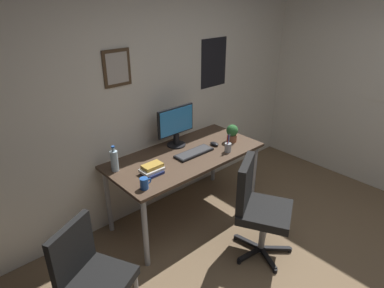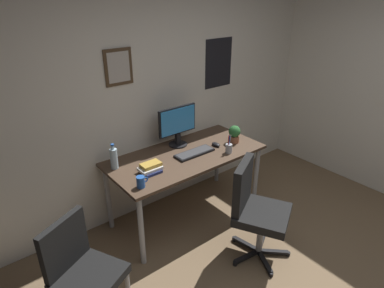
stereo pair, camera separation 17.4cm
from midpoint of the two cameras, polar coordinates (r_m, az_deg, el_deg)
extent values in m
cube|color=silver|center=(3.58, -6.98, 8.77)|extent=(4.40, 0.08, 2.60)
cube|color=#4C3823|center=(3.20, -14.40, 12.56)|extent=(0.28, 0.02, 0.34)
cube|color=beige|center=(3.19, -14.30, 12.53)|extent=(0.22, 0.00, 0.28)
cube|color=black|center=(3.97, 2.48, 13.78)|extent=(0.40, 0.01, 0.56)
cube|color=#4C3828|center=(3.41, -2.59, -1.99)|extent=(1.63, 0.77, 0.03)
cylinder|color=#9EA0A5|center=(3.04, -9.72, -14.89)|extent=(0.05, 0.05, 0.73)
cylinder|color=#9EA0A5|center=(3.87, 9.31, -5.18)|extent=(0.05, 0.05, 0.73)
cylinder|color=#9EA0A5|center=(3.51, -15.63, -9.42)|extent=(0.05, 0.05, 0.73)
cylinder|color=#9EA0A5|center=(4.25, 2.53, -1.92)|extent=(0.05, 0.05, 0.73)
cube|color=black|center=(3.13, 10.88, -11.46)|extent=(0.62, 0.62, 0.08)
cube|color=black|center=(3.00, 7.51, -6.75)|extent=(0.40, 0.26, 0.45)
cylinder|color=#9EA0A5|center=(3.28, 10.52, -14.97)|extent=(0.08, 0.08, 0.42)
cube|color=black|center=(3.50, 10.70, -15.74)|extent=(0.27, 0.17, 0.03)
cylinder|color=black|center=(3.62, 11.07, -14.52)|extent=(0.05, 0.05, 0.04)
cube|color=black|center=(3.44, 8.14, -16.36)|extent=(0.09, 0.28, 0.03)
cylinder|color=black|center=(3.50, 6.07, -15.68)|extent=(0.05, 0.05, 0.04)
cube|color=black|center=(3.32, 8.44, -18.25)|extent=(0.28, 0.08, 0.03)
cylinder|color=black|center=(3.26, 6.49, -19.47)|extent=(0.05, 0.05, 0.04)
cube|color=black|center=(3.31, 11.38, -18.76)|extent=(0.16, 0.27, 0.03)
cylinder|color=black|center=(3.23, 12.54, -20.54)|extent=(0.05, 0.05, 0.04)
cube|color=black|center=(3.42, 12.70, -17.14)|extent=(0.23, 0.22, 0.03)
cylinder|color=black|center=(3.46, 15.06, -17.20)|extent=(0.05, 0.05, 0.04)
cube|color=black|center=(2.62, -17.73, -21.79)|extent=(0.56, 0.56, 0.07)
cube|color=black|center=(2.56, -21.93, -16.55)|extent=(0.38, 0.22, 0.40)
cylinder|color=#9EA0A5|center=(2.96, -17.76, -21.50)|extent=(0.05, 0.05, 0.41)
cylinder|color=black|center=(3.60, -4.09, -0.13)|extent=(0.20, 0.20, 0.01)
cube|color=black|center=(3.57, -4.13, 0.85)|extent=(0.05, 0.04, 0.12)
cube|color=black|center=(3.49, -4.28, 4.02)|extent=(0.46, 0.02, 0.30)
cube|color=#338CD8|center=(3.48, -4.08, 3.93)|extent=(0.43, 0.00, 0.27)
cube|color=black|center=(3.40, -1.11, -1.55)|extent=(0.43, 0.15, 0.02)
cube|color=#38383A|center=(3.40, -1.11, -1.36)|extent=(0.41, 0.13, 0.00)
ellipsoid|color=black|center=(3.59, 2.49, 0.00)|extent=(0.06, 0.11, 0.04)
cylinder|color=silver|center=(3.16, -14.75, -2.86)|extent=(0.07, 0.07, 0.20)
cylinder|color=silver|center=(3.11, -14.99, -0.91)|extent=(0.03, 0.03, 0.04)
cylinder|color=#2659B2|center=(3.10, -15.04, -0.50)|extent=(0.03, 0.03, 0.02)
cylinder|color=#2659B2|center=(2.86, -9.99, -6.74)|extent=(0.07, 0.07, 0.10)
torus|color=#2659B2|center=(2.88, -9.19, -6.33)|extent=(0.05, 0.01, 0.05)
cylinder|color=brown|center=(3.69, 5.53, 1.01)|extent=(0.11, 0.11, 0.07)
sphere|color=#2D6B33|center=(3.65, 5.59, 2.33)|extent=(0.13, 0.13, 0.13)
ellipsoid|color=#287A38|center=(3.64, 4.98, 2.68)|extent=(0.07, 0.08, 0.02)
ellipsoid|color=#287A38|center=(3.68, 5.63, 2.81)|extent=(0.07, 0.08, 0.02)
ellipsoid|color=#287A38|center=(3.62, 5.66, 2.10)|extent=(0.08, 0.07, 0.02)
cylinder|color=#9EA0A5|center=(3.44, 4.77, -0.63)|extent=(0.07, 0.07, 0.09)
cylinder|color=#263FBF|center=(3.41, 4.84, 0.51)|extent=(0.01, 0.01, 0.13)
cylinder|color=red|center=(3.41, 4.69, 0.50)|extent=(0.01, 0.01, 0.13)
cylinder|color=black|center=(3.41, 4.80, 0.50)|extent=(0.01, 0.01, 0.13)
cylinder|color=#9EA0A5|center=(3.42, 4.94, 0.66)|extent=(0.01, 0.03, 0.14)
cylinder|color=#9EA0A5|center=(3.41, 4.75, 0.59)|extent=(0.01, 0.02, 0.14)
cube|color=navy|center=(3.09, -8.43, -4.85)|extent=(0.17, 0.15, 0.03)
cube|color=silver|center=(3.08, -8.55, -4.40)|extent=(0.21, 0.14, 0.03)
cube|color=gold|center=(3.08, -8.46, -3.77)|extent=(0.19, 0.11, 0.03)
camera|label=1|loc=(0.09, -91.52, -0.72)|focal=30.98mm
camera|label=2|loc=(0.09, 88.48, 0.72)|focal=30.98mm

